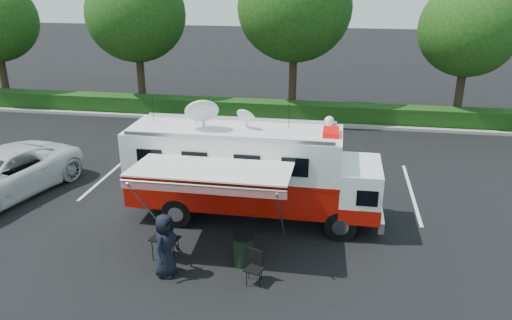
{
  "coord_description": "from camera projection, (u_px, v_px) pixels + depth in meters",
  "views": [
    {
      "loc": [
        2.56,
        -14.76,
        7.81
      ],
      "look_at": [
        0.0,
        0.5,
        1.9
      ],
      "focal_mm": 35.0,
      "sensor_mm": 36.0,
      "label": 1
    }
  ],
  "objects": [
    {
      "name": "awning",
      "position": [
        210.0,
        173.0,
        13.84
      ],
      "size": [
        4.49,
        2.34,
        2.72
      ],
      "color": "silver",
      "rests_on": "ground_plane"
    },
    {
      "name": "trash_bin",
      "position": [
        243.0,
        250.0,
        14.0
      ],
      "size": [
        0.6,
        0.6,
        0.9
      ],
      "color": "black",
      "rests_on": "ground_plane"
    },
    {
      "name": "stall_lines",
      "position": [
        254.0,
        182.0,
        19.63
      ],
      "size": [
        24.12,
        5.5,
        0.01
      ],
      "color": "silver",
      "rests_on": "ground_plane"
    },
    {
      "name": "folding_chair",
      "position": [
        255.0,
        264.0,
        13.2
      ],
      "size": [
        0.55,
        0.59,
        0.91
      ],
      "color": "black",
      "rests_on": "ground_plane"
    },
    {
      "name": "ground_plane",
      "position": [
        254.0,
        218.0,
        16.79
      ],
      "size": [
        120.0,
        120.0,
        0.0
      ],
      "primitive_type": "plane",
      "color": "black",
      "rests_on": "ground"
    },
    {
      "name": "back_border",
      "position": [
        315.0,
        26.0,
        26.71
      ],
      "size": [
        60.0,
        6.14,
        8.87
      ],
      "color": "#9E998E",
      "rests_on": "ground_plane"
    },
    {
      "name": "folding_table",
      "position": [
        165.0,
        239.0,
        14.24
      ],
      "size": [
        0.87,
        0.7,
        0.66
      ],
      "color": "black",
      "rests_on": "ground_plane"
    },
    {
      "name": "person",
      "position": [
        168.0,
        274.0,
        13.69
      ],
      "size": [
        0.75,
        0.98,
        1.8
      ],
      "primitive_type": "imported",
      "rotation": [
        0.0,
        0.0,
        1.36
      ],
      "color": "black",
      "rests_on": "ground_plane"
    },
    {
      "name": "command_truck",
      "position": [
        251.0,
        171.0,
        16.19
      ],
      "size": [
        8.22,
        2.26,
        3.95
      ],
      "color": "black",
      "rests_on": "ground_plane"
    },
    {
      "name": "white_suv",
      "position": [
        3.0,
        197.0,
        18.36
      ],
      "size": [
        4.33,
        6.67,
        1.71
      ],
      "primitive_type": "imported",
      "rotation": [
        0.0,
        0.0,
        -0.26
      ],
      "color": "silver",
      "rests_on": "ground_plane"
    }
  ]
}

